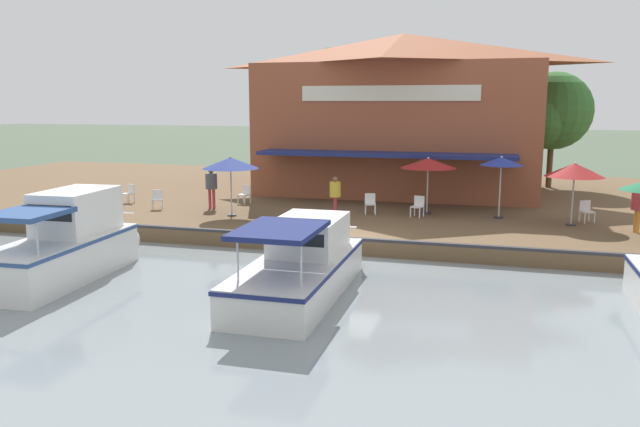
{
  "coord_description": "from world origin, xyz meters",
  "views": [
    {
      "loc": [
        20.11,
        4.93,
        5.22
      ],
      "look_at": [
        -1.0,
        -1.02,
        1.3
      ],
      "focal_mm": 35.0,
      "sensor_mm": 36.0,
      "label": 1
    }
  ],
  "objects_px": {
    "cafe_chair_back_row_seat": "(245,193)",
    "tree_behind_restaurant": "(550,113)",
    "motorboat_far_downstream": "(306,262)",
    "patio_umbrella_far_corner": "(501,162)",
    "person_mid_patio": "(639,203)",
    "person_near_entrance": "(335,191)",
    "waterfront_restaurant": "(402,112)",
    "patio_umbrella_near_quay_edge": "(230,163)",
    "patio_umbrella_back_row": "(575,170)",
    "cafe_chair_mid_patio": "(370,203)",
    "cafe_chair_far_corner_seat": "(586,210)",
    "patio_umbrella_by_entrance": "(428,163)",
    "person_at_quay_edge": "(211,183)",
    "motorboat_second_along": "(73,244)",
    "cafe_chair_facing_river": "(157,198)",
    "cafe_chair_beside_entrance": "(129,192)",
    "cafe_chair_under_first_umbrella": "(418,205)",
    "tree_upstream_bank": "(332,92)"
  },
  "relations": [
    {
      "from": "cafe_chair_back_row_seat",
      "to": "tree_behind_restaurant",
      "type": "xyz_separation_m",
      "value": [
        -9.56,
        13.77,
        3.58
      ]
    },
    {
      "from": "motorboat_far_downstream",
      "to": "patio_umbrella_far_corner",
      "type": "bearing_deg",
      "value": 151.76
    },
    {
      "from": "person_mid_patio",
      "to": "person_near_entrance",
      "type": "distance_m",
      "value": 11.29
    },
    {
      "from": "waterfront_restaurant",
      "to": "motorboat_far_downstream",
      "type": "distance_m",
      "value": 17.43
    },
    {
      "from": "patio_umbrella_near_quay_edge",
      "to": "tree_behind_restaurant",
      "type": "bearing_deg",
      "value": 134.05
    },
    {
      "from": "patio_umbrella_back_row",
      "to": "cafe_chair_mid_patio",
      "type": "xyz_separation_m",
      "value": [
        -0.4,
        -7.85,
        -1.64
      ]
    },
    {
      "from": "cafe_chair_mid_patio",
      "to": "cafe_chair_back_row_seat",
      "type": "distance_m",
      "value": 6.17
    },
    {
      "from": "cafe_chair_far_corner_seat",
      "to": "person_near_entrance",
      "type": "distance_m",
      "value": 9.9
    },
    {
      "from": "patio_umbrella_by_entrance",
      "to": "patio_umbrella_near_quay_edge",
      "type": "bearing_deg",
      "value": -70.57
    },
    {
      "from": "person_mid_patio",
      "to": "patio_umbrella_far_corner",
      "type": "bearing_deg",
      "value": -108.93
    },
    {
      "from": "patio_umbrella_back_row",
      "to": "patio_umbrella_far_corner",
      "type": "distance_m",
      "value": 2.78
    },
    {
      "from": "waterfront_restaurant",
      "to": "tree_behind_restaurant",
      "type": "height_order",
      "value": "waterfront_restaurant"
    },
    {
      "from": "cafe_chair_back_row_seat",
      "to": "tree_behind_restaurant",
      "type": "bearing_deg",
      "value": 124.79
    },
    {
      "from": "motorboat_far_downstream",
      "to": "person_mid_patio",
      "type": "bearing_deg",
      "value": 128.94
    },
    {
      "from": "patio_umbrella_by_entrance",
      "to": "person_at_quay_edge",
      "type": "bearing_deg",
      "value": -82.52
    },
    {
      "from": "motorboat_far_downstream",
      "to": "patio_umbrella_near_quay_edge",
      "type": "bearing_deg",
      "value": -143.13
    },
    {
      "from": "motorboat_second_along",
      "to": "waterfront_restaurant",
      "type": "bearing_deg",
      "value": 157.49
    },
    {
      "from": "patio_umbrella_back_row",
      "to": "motorboat_far_downstream",
      "type": "relative_size",
      "value": 0.33
    },
    {
      "from": "patio_umbrella_by_entrance",
      "to": "cafe_chair_far_corner_seat",
      "type": "height_order",
      "value": "patio_umbrella_by_entrance"
    },
    {
      "from": "patio_umbrella_by_entrance",
      "to": "tree_behind_restaurant",
      "type": "height_order",
      "value": "tree_behind_restaurant"
    },
    {
      "from": "patio_umbrella_back_row",
      "to": "person_near_entrance",
      "type": "height_order",
      "value": "patio_umbrella_back_row"
    },
    {
      "from": "cafe_chair_facing_river",
      "to": "cafe_chair_beside_entrance",
      "type": "bearing_deg",
      "value": -119.5
    },
    {
      "from": "cafe_chair_beside_entrance",
      "to": "motorboat_far_downstream",
      "type": "height_order",
      "value": "motorboat_far_downstream"
    },
    {
      "from": "patio_umbrella_back_row",
      "to": "cafe_chair_under_first_umbrella",
      "type": "relative_size",
      "value": 2.84
    },
    {
      "from": "cafe_chair_under_first_umbrella",
      "to": "cafe_chair_beside_entrance",
      "type": "distance_m",
      "value": 13.43
    },
    {
      "from": "cafe_chair_mid_patio",
      "to": "cafe_chair_far_corner_seat",
      "type": "xyz_separation_m",
      "value": [
        -0.47,
        8.48,
        0.0
      ]
    },
    {
      "from": "person_near_entrance",
      "to": "tree_behind_restaurant",
      "type": "bearing_deg",
      "value": 141.66
    },
    {
      "from": "tree_upstream_bank",
      "to": "cafe_chair_back_row_seat",
      "type": "bearing_deg",
      "value": -7.85
    },
    {
      "from": "cafe_chair_facing_river",
      "to": "tree_behind_restaurant",
      "type": "relative_size",
      "value": 0.14
    },
    {
      "from": "patio_umbrella_near_quay_edge",
      "to": "cafe_chair_facing_river",
      "type": "bearing_deg",
      "value": -99.79
    },
    {
      "from": "patio_umbrella_back_row",
      "to": "tree_upstream_bank",
      "type": "relative_size",
      "value": 0.31
    },
    {
      "from": "cafe_chair_beside_entrance",
      "to": "patio_umbrella_far_corner",
      "type": "bearing_deg",
      "value": 91.92
    },
    {
      "from": "motorboat_second_along",
      "to": "tree_upstream_bank",
      "type": "relative_size",
      "value": 0.81
    },
    {
      "from": "cafe_chair_beside_entrance",
      "to": "tree_upstream_bank",
      "type": "bearing_deg",
      "value": 149.55
    },
    {
      "from": "patio_umbrella_back_row",
      "to": "cafe_chair_beside_entrance",
      "type": "xyz_separation_m",
      "value": [
        -0.27,
        -19.27,
        -1.64
      ]
    },
    {
      "from": "cafe_chair_facing_river",
      "to": "motorboat_second_along",
      "type": "relative_size",
      "value": 0.13
    },
    {
      "from": "patio_umbrella_near_quay_edge",
      "to": "tree_upstream_bank",
      "type": "height_order",
      "value": "tree_upstream_bank"
    },
    {
      "from": "patio_umbrella_near_quay_edge",
      "to": "tree_behind_restaurant",
      "type": "relative_size",
      "value": 0.39
    },
    {
      "from": "patio_umbrella_back_row",
      "to": "person_near_entrance",
      "type": "distance_m",
      "value": 9.25
    },
    {
      "from": "patio_umbrella_by_entrance",
      "to": "tree_behind_restaurant",
      "type": "distance_m",
      "value": 11.47
    },
    {
      "from": "patio_umbrella_by_entrance",
      "to": "cafe_chair_back_row_seat",
      "type": "bearing_deg",
      "value": -92.6
    },
    {
      "from": "patio_umbrella_by_entrance",
      "to": "tree_upstream_bank",
      "type": "distance_m",
      "value": 13.12
    },
    {
      "from": "tree_upstream_bank",
      "to": "patio_umbrella_near_quay_edge",
      "type": "bearing_deg",
      "value": -3.16
    },
    {
      "from": "cafe_chair_under_first_umbrella",
      "to": "tree_behind_restaurant",
      "type": "xyz_separation_m",
      "value": [
        -10.77,
        5.67,
        3.58
      ]
    },
    {
      "from": "patio_umbrella_by_entrance",
      "to": "cafe_chair_far_corner_seat",
      "type": "xyz_separation_m",
      "value": [
        0.2,
        6.19,
        -1.66
      ]
    },
    {
      "from": "patio_umbrella_near_quay_edge",
      "to": "patio_umbrella_back_row",
      "type": "distance_m",
      "value": 13.35
    },
    {
      "from": "patio_umbrella_by_entrance",
      "to": "cafe_chair_far_corner_seat",
      "type": "distance_m",
      "value": 6.41
    },
    {
      "from": "patio_umbrella_near_quay_edge",
      "to": "patio_umbrella_far_corner",
      "type": "height_order",
      "value": "patio_umbrella_far_corner"
    },
    {
      "from": "patio_umbrella_back_row",
      "to": "motorboat_far_downstream",
      "type": "bearing_deg",
      "value": -41.56
    },
    {
      "from": "motorboat_far_downstream",
      "to": "cafe_chair_mid_patio",
      "type": "bearing_deg",
      "value": -179.95
    }
  ]
}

